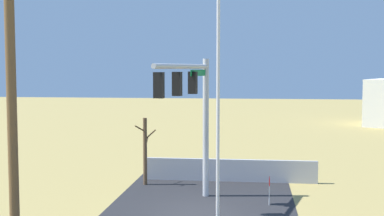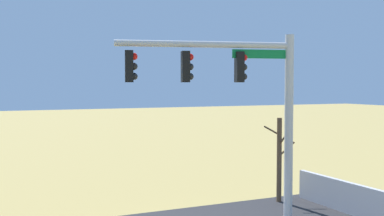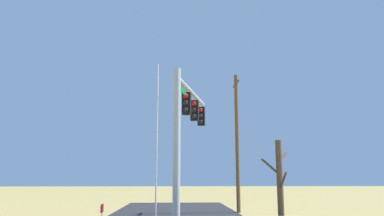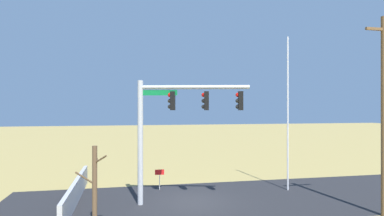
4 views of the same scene
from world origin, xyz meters
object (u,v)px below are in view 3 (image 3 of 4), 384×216
Objects in this scene: utility_pole at (237,139)px; open_sign at (102,212)px; bare_tree at (280,192)px; flagpole at (157,137)px; signal_mast at (186,123)px.

utility_pole reaches higher than open_sign.
bare_tree is 7.05m from open_sign.
flagpole is 2.70× the size of bare_tree.
utility_pole is at bearing 143.98° from open_sign.
open_sign is at bearing -84.75° from signal_mast.
signal_mast is 4.88m from open_sign.
bare_tree is (12.86, -0.78, -2.97)m from utility_pole.
signal_mast is at bearing 95.25° from open_sign.
flagpole is at bearing 167.28° from open_sign.
utility_pole is at bearing 110.85° from flagpole.
signal_mast is 5.23× the size of open_sign.
utility_pole is at bearing 158.47° from signal_mast.
bare_tree is 2.82× the size of open_sign.
signal_mast is at bearing -141.27° from bare_tree.
flagpole is 8.62m from open_sign.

